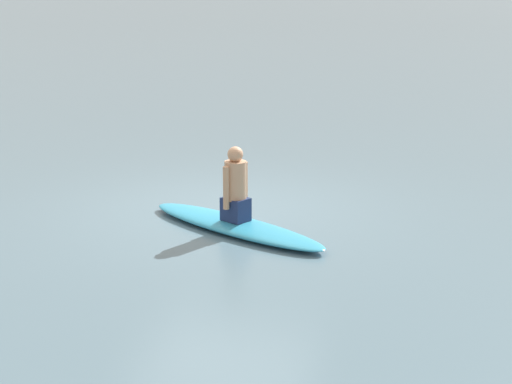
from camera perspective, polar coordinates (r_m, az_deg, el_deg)
The scene contains 3 objects.
ground_plane at distance 11.74m, azimuth -2.25°, elevation -1.15°, with size 400.00×400.00×0.00m, color slate.
surfboard at distance 10.77m, azimuth -1.38°, elevation -2.28°, with size 2.88×0.65×0.14m, color #339EC6.
person_paddler at distance 10.62m, azimuth -1.39°, elevation 0.31°, with size 0.41×0.40×0.96m.
Camera 1 is at (10.58, 3.84, 3.32)m, focal length 59.19 mm.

